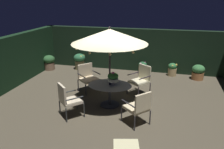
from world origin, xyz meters
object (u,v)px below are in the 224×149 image
Objects in this scene: patio_chair_northeast at (87,76)px; potted_plant_right_far at (172,69)px; centerpiece_planter at (113,77)px; patio_chair_east at (68,98)px; patio_umbrella at (110,36)px; potted_plant_left_near at (49,62)px; patio_dining_table at (110,90)px; patio_chair_southeast at (139,106)px; patio_chair_north at (141,78)px; potted_plant_left_far at (143,67)px; potted_plant_back_left at (80,61)px; potted_plant_right_near at (198,72)px; ottoman_footrest at (126,147)px.

patio_chair_northeast reaches higher than potted_plant_right_far.
centerpiece_planter reaches higher than patio_chair_east.
centerpiece_planter is at bearing 15.44° from patio_umbrella.
centerpiece_planter reaches higher than potted_plant_left_near.
patio_chair_northeast is at bearing 139.95° from patio_umbrella.
patio_dining_table is 1.43m from patio_chair_southeast.
patio_chair_north reaches higher than potted_plant_left_far.
patio_chair_southeast is (0.20, -2.11, -0.04)m from patio_chair_north.
potted_plant_back_left is 3.05m from potted_plant_left_far.
potted_plant_left_near is 4.48m from potted_plant_left_far.
patio_dining_table is 1.44m from patio_chair_north.
patio_umbrella is at bearing -37.61° from potted_plant_left_near.
centerpiece_planter is 0.43× the size of patio_chair_southeast.
patio_dining_table is 2.59× the size of potted_plant_left_far.
patio_umbrella reaches higher than potted_plant_right_far.
potted_plant_left_near is 5.80m from potted_plant_right_far.
patio_chair_east is at bearing -133.08° from potted_plant_right_near.
potted_plant_left_far is 0.94× the size of potted_plant_right_far.
patio_dining_table is 1.38× the size of patio_chair_northeast.
ottoman_footrest is 7.23m from potted_plant_left_near.
potted_plant_back_left is 1.19× the size of potted_plant_right_near.
ottoman_footrest is at bearing -86.43° from potted_plant_left_far.
patio_umbrella is at bearing -119.48° from potted_plant_right_far.
centerpiece_planter reaches higher than potted_plant_right_far.
patio_chair_southeast is 1.53m from ottoman_footrest.
centerpiece_planter is 1.43m from patio_chair_southeast.
patio_chair_southeast is 6.23m from potted_plant_left_near.
patio_chair_east is at bearing -54.68° from potted_plant_left_near.
potted_plant_left_far is at bearing 2.12° from potted_plant_back_left.
patio_chair_north is 2.60m from potted_plant_right_far.
potted_plant_right_far is at bearing 1.42° from potted_plant_back_left.
potted_plant_right_far is at bearing 39.90° from patio_chair_northeast.
patio_umbrella is at bearing -54.52° from potted_plant_back_left.
potted_plant_back_left is (-2.41, 3.38, -1.84)m from patio_umbrella.
potted_plant_left_near is at bearing 142.39° from patio_umbrella.
patio_chair_north reaches higher than potted_plant_back_left.
patio_umbrella reaches higher than ottoman_footrest.
patio_chair_north reaches higher than potted_plant_right_far.
patio_chair_east is (-0.99, -1.03, 0.05)m from patio_dining_table.
ottoman_footrest is at bearing -109.39° from potted_plant_right_near.
potted_plant_right_far is at bearing 64.58° from patio_chair_north.
centerpiece_planter is at bearing -53.19° from potted_plant_back_left.
potted_plant_right_far is 1.08m from potted_plant_right_near.
patio_umbrella is 3.99× the size of potted_plant_right_near.
potted_plant_right_near is (2.93, 3.24, -0.63)m from centerpiece_planter.
patio_umbrella is 4.54m from potted_plant_back_left.
patio_chair_east is at bearing -133.82° from patio_umbrella.
patio_chair_northeast is 1.44× the size of potted_plant_left_near.
potted_plant_back_left is (-2.41, 3.38, -0.12)m from patio_dining_table.
patio_chair_southeast is 1.41× the size of potted_plant_left_near.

